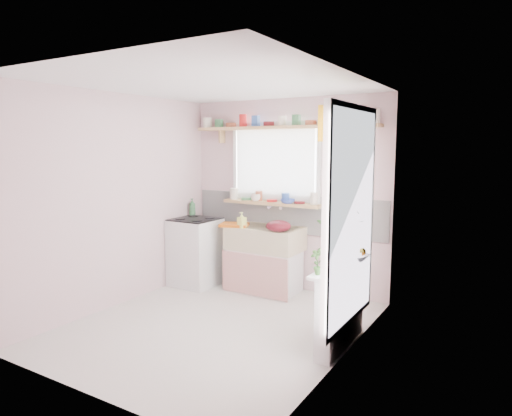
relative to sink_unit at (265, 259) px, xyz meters
The scene contains 19 objects.
room 1.31m from the sink_unit, 28.17° to the right, with size 3.20×3.20×3.20m.
sink_unit is the anchor object (origin of this frame).
cooker 0.98m from the sink_unit, 165.62° to the right, with size 0.58×0.58×0.93m.
radiator_ledge 1.82m from the sink_unit, 37.05° to the right, with size 0.22×0.95×0.78m.
windowsill 0.73m from the sink_unit, 90.00° to the left, with size 1.40×0.22×0.04m, color tan.
pine_shelf 1.70m from the sink_unit, 49.64° to the left, with size 2.52×0.24×0.04m, color tan.
shelf_crockery 1.78m from the sink_unit, 53.18° to the left, with size 2.47×0.11×0.12m.
sill_crockery 0.81m from the sink_unit, 95.28° to the left, with size 1.35×0.11×0.12m.
dish_tray 0.59m from the sink_unit, 158.30° to the right, with size 0.35×0.27×0.04m, color #D56213.
colander 0.61m from the sink_unit, 32.57° to the right, with size 0.31×0.31×0.14m, color #4F0D16.
jade_plant 1.71m from the sink_unit, 32.03° to the right, with size 0.47×0.40×0.52m, color #2B5A24.
fruit_bowl 1.73m from the sink_unit, 28.96° to the right, with size 0.27×0.27×0.07m, color silver.
herb_pot 2.05m from the sink_unit, 46.96° to the right, with size 0.12×0.08×0.23m, color #345E25.
soap_bottle_sink 0.60m from the sink_unit, 139.85° to the right, with size 0.09×0.09×0.20m, color #E4EC68.
sill_cup 0.82m from the sink_unit, 149.67° to the left, with size 0.12×0.12×0.10m, color silver.
sill_bowl 0.81m from the sink_unit, 25.82° to the left, with size 0.18×0.18×0.06m, color #3751B5.
shelf_vase 2.18m from the sink_unit, 10.79° to the left, with size 0.13×0.13×0.13m, color #B56337.
cooker_bottle 1.32m from the sink_unit, behind, with size 0.09×0.09×0.24m, color #397346.
fruit 1.75m from the sink_unit, 28.68° to the right, with size 0.20×0.14×0.10m.
Camera 1 is at (2.74, -3.74, 1.88)m, focal length 32.00 mm.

